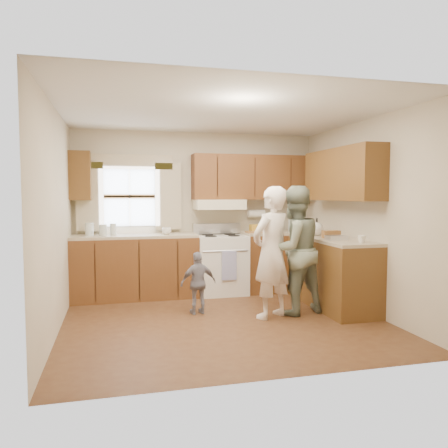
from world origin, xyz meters
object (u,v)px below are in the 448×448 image
object	(u,v)px
stove	(220,263)
child	(198,283)
woman_left	(271,252)
woman_right	(294,250)

from	to	relation	value
stove	child	bearing A→B (deg)	-117.24
child	woman_left	bearing A→B (deg)	147.56
stove	woman_left	world-z (taller)	woman_left
woman_left	child	distance (m)	1.02
stove	woman_left	xyz separation A→B (m)	(0.30, -1.44, 0.35)
woman_left	child	bearing A→B (deg)	-53.16
stove	woman_left	distance (m)	1.51
stove	child	world-z (taller)	stove
woman_left	woman_right	world-z (taller)	woman_right
child	woman_right	bearing A→B (deg)	159.15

